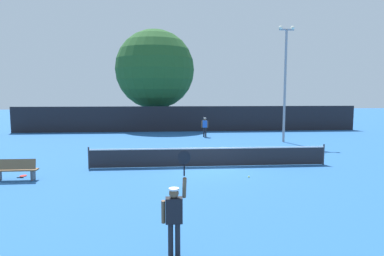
# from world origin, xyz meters

# --- Properties ---
(ground_plane) EXTENTS (120.00, 120.00, 0.00)m
(ground_plane) POSITION_xyz_m (0.00, 0.00, 0.00)
(ground_plane) COLOR #235693
(tennis_net) EXTENTS (11.99, 0.08, 1.07)m
(tennis_net) POSITION_xyz_m (0.00, 0.00, 0.51)
(tennis_net) COLOR #232328
(tennis_net) RESTS_ON ground
(perimeter_fence) EXTENTS (32.99, 0.12, 2.42)m
(perimeter_fence) POSITION_xyz_m (0.00, 15.39, 1.21)
(perimeter_fence) COLOR black
(perimeter_fence) RESTS_ON ground
(player_serving) EXTENTS (0.68, 0.38, 2.42)m
(player_serving) POSITION_xyz_m (-1.99, -9.11, 1.05)
(player_serving) COLOR black
(player_serving) RESTS_ON ground
(player_receiving) EXTENTS (0.57, 0.24, 1.62)m
(player_receiving) POSITION_xyz_m (1.08, 11.23, 0.99)
(player_receiving) COLOR blue
(player_receiving) RESTS_ON ground
(tennis_ball) EXTENTS (0.07, 0.07, 0.07)m
(tennis_ball) POSITION_xyz_m (1.45, -2.33, 0.03)
(tennis_ball) COLOR #CCE033
(tennis_ball) RESTS_ON ground
(spare_racket) EXTENTS (0.28, 0.52, 0.04)m
(spare_racket) POSITION_xyz_m (-8.55, -1.33, 0.02)
(spare_racket) COLOR black
(spare_racket) RESTS_ON ground
(courtside_bench) EXTENTS (1.80, 0.44, 0.95)m
(courtside_bench) POSITION_xyz_m (-8.55, -2.06, 0.48)
(courtside_bench) COLOR brown
(courtside_bench) RESTS_ON ground
(light_pole) EXTENTS (1.18, 0.28, 8.58)m
(light_pole) POSITION_xyz_m (6.69, 7.94, 4.86)
(light_pole) COLOR gray
(light_pole) RESTS_ON ground
(large_tree) EXTENTS (8.33, 8.33, 10.33)m
(large_tree) POSITION_xyz_m (-3.31, 19.47, 6.16)
(large_tree) COLOR brown
(large_tree) RESTS_ON ground
(parked_car_near) EXTENTS (1.98, 4.24, 1.69)m
(parked_car_near) POSITION_xyz_m (-2.63, 23.13, 0.78)
(parked_car_near) COLOR white
(parked_car_near) RESTS_ON ground
(parked_car_mid) EXTENTS (2.32, 4.37, 1.69)m
(parked_car_mid) POSITION_xyz_m (10.11, 20.83, 0.78)
(parked_car_mid) COLOR navy
(parked_car_mid) RESTS_ON ground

